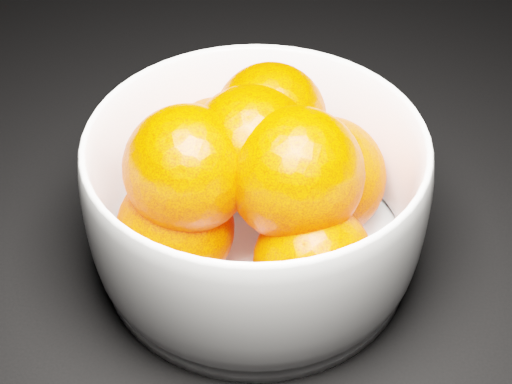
# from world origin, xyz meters

# --- Properties ---
(bowl) EXTENTS (0.25, 0.25, 0.12)m
(bowl) POSITION_xyz_m (-0.06, 0.25, 0.06)
(bowl) COLOR white
(bowl) RESTS_ON ground
(orange_pile) EXTENTS (0.19, 0.20, 0.14)m
(orange_pile) POSITION_xyz_m (-0.06, 0.25, 0.08)
(orange_pile) COLOR #EF3600
(orange_pile) RESTS_ON bowl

